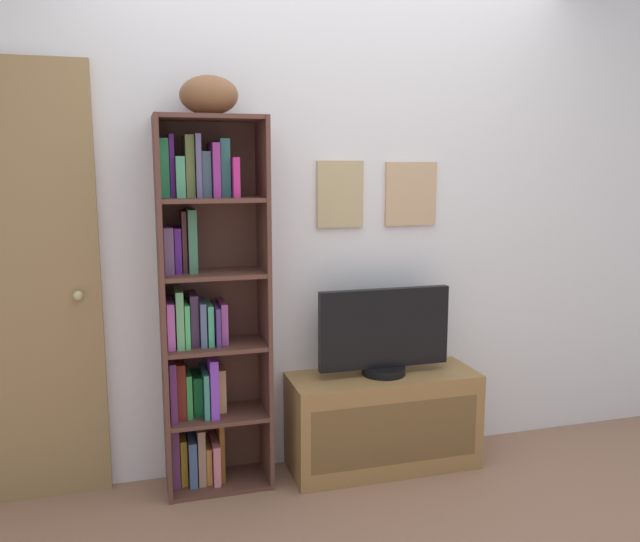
{
  "coord_description": "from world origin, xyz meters",
  "views": [
    {
      "loc": [
        -0.97,
        -2.04,
        1.55
      ],
      "look_at": [
        -0.13,
        0.85,
        1.06
      ],
      "focal_mm": 36.45,
      "sensor_mm": 36.0,
      "label": 1
    }
  ],
  "objects_px": {
    "bookshelf": "(204,312)",
    "football": "(209,95)",
    "television": "(384,333)",
    "door": "(3,289)",
    "tv_stand": "(383,420)"
  },
  "relations": [
    {
      "from": "television",
      "to": "door",
      "type": "relative_size",
      "value": 0.34
    },
    {
      "from": "bookshelf",
      "to": "television",
      "type": "height_order",
      "value": "bookshelf"
    },
    {
      "from": "bookshelf",
      "to": "football",
      "type": "distance_m",
      "value": 0.99
    },
    {
      "from": "bookshelf",
      "to": "football",
      "type": "bearing_deg",
      "value": -33.42
    },
    {
      "from": "television",
      "to": "door",
      "type": "bearing_deg",
      "value": 174.88
    },
    {
      "from": "tv_stand",
      "to": "television",
      "type": "bearing_deg",
      "value": 90.0
    },
    {
      "from": "football",
      "to": "door",
      "type": "height_order",
      "value": "door"
    },
    {
      "from": "bookshelf",
      "to": "door",
      "type": "distance_m",
      "value": 0.89
    },
    {
      "from": "bookshelf",
      "to": "football",
      "type": "relative_size",
      "value": 6.76
    },
    {
      "from": "football",
      "to": "television",
      "type": "distance_m",
      "value": 1.42
    },
    {
      "from": "bookshelf",
      "to": "football",
      "type": "height_order",
      "value": "football"
    },
    {
      "from": "door",
      "to": "football",
      "type": "bearing_deg",
      "value": -7.25
    },
    {
      "from": "football",
      "to": "television",
      "type": "relative_size",
      "value": 0.38
    },
    {
      "from": "bookshelf",
      "to": "football",
      "type": "xyz_separation_m",
      "value": [
        0.05,
        -0.03,
        0.99
      ]
    },
    {
      "from": "tv_stand",
      "to": "football",
      "type": "bearing_deg",
      "value": 177.14
    }
  ]
}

